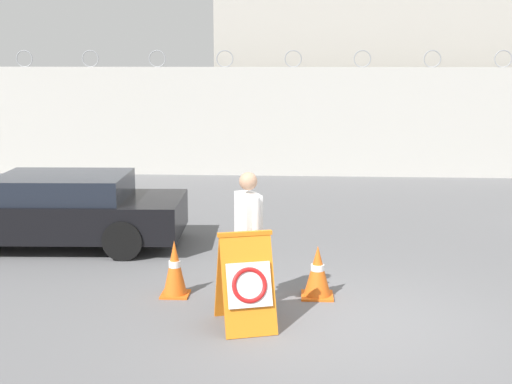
# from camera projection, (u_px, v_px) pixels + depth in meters

# --- Properties ---
(ground_plane) EXTENTS (90.00, 90.00, 0.00)m
(ground_plane) POSITION_uv_depth(u_px,v_px,m) (356.00, 324.00, 8.79)
(ground_plane) COLOR slate
(perimeter_wall) EXTENTS (36.00, 0.30, 3.42)m
(perimeter_wall) POSITION_uv_depth(u_px,v_px,m) (326.00, 122.00, 19.44)
(perimeter_wall) COLOR beige
(perimeter_wall) RESTS_ON ground_plane
(building_block) EXTENTS (9.90, 7.21, 5.42)m
(building_block) POSITION_uv_depth(u_px,v_px,m) (373.00, 72.00, 23.91)
(building_block) COLOR #B2ADA3
(building_block) RESTS_ON ground_plane
(barricade_sign) EXTENTS (0.84, 0.97, 1.19)m
(barricade_sign) POSITION_uv_depth(u_px,v_px,m) (246.00, 280.00, 8.60)
(barricade_sign) COLOR orange
(barricade_sign) RESTS_ON ground_plane
(security_guard) EXTENTS (0.40, 0.70, 1.81)m
(security_guard) POSITION_uv_depth(u_px,v_px,m) (249.00, 233.00, 9.18)
(security_guard) COLOR black
(security_guard) RESTS_ON ground_plane
(traffic_cone_near) EXTENTS (0.38, 0.38, 0.78)m
(traffic_cone_near) POSITION_uv_depth(u_px,v_px,m) (175.00, 268.00, 9.77)
(traffic_cone_near) COLOR orange
(traffic_cone_near) RESTS_ON ground_plane
(traffic_cone_mid) EXTENTS (0.44, 0.44, 0.72)m
(traffic_cone_mid) POSITION_uv_depth(u_px,v_px,m) (318.00, 272.00, 9.73)
(traffic_cone_mid) COLOR orange
(traffic_cone_mid) RESTS_ON ground_plane
(parked_car_front_coupe) EXTENTS (4.59, 2.05, 1.25)m
(parked_car_front_coupe) POSITION_uv_depth(u_px,v_px,m) (54.00, 210.00, 12.31)
(parked_car_front_coupe) COLOR black
(parked_car_front_coupe) RESTS_ON ground_plane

